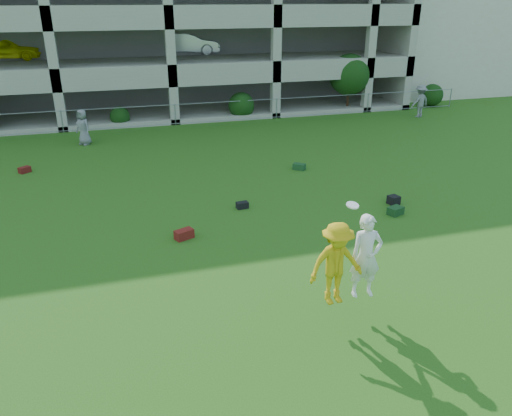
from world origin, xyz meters
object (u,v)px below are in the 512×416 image
object	(u,v)px
frisbee_contest	(345,262)
stucco_building	(442,19)
bystander_f	(420,101)
parking_garage	(152,8)
crate_d	(394,200)
bystander_c	(83,127)

from	to	relation	value
frisbee_contest	stucco_building	bearing A→B (deg)	52.40
bystander_f	parking_garage	distance (m)	18.63
bystander_f	stucco_building	bearing A→B (deg)	-141.95
bystander_f	crate_d	size ratio (longest dim) A/B	5.44
bystander_f	frisbee_contest	distance (m)	22.02
crate_d	bystander_c	bearing A→B (deg)	133.62
bystander_f	frisbee_contest	xyz separation A→B (m)	(-13.33, -17.52, 0.55)
frisbee_contest	parking_garage	size ratio (longest dim) A/B	0.07
stucco_building	crate_d	bearing A→B (deg)	-127.13
bystander_c	frisbee_contest	xyz separation A→B (m)	(5.84, -16.78, 0.64)
parking_garage	frisbee_contest	bearing A→B (deg)	-87.92
bystander_f	parking_garage	size ratio (longest dim) A/B	0.06
frisbee_contest	bystander_f	bearing A→B (deg)	52.73
bystander_c	crate_d	size ratio (longest dim) A/B	4.92
stucco_building	frisbee_contest	world-z (taller)	stucco_building
bystander_f	parking_garage	world-z (taller)	parking_garage
stucco_building	bystander_f	distance (m)	14.60
bystander_c	bystander_f	size ratio (longest dim) A/B	0.90
bystander_c	parking_garage	bearing A→B (deg)	115.14
stucco_building	bystander_c	distance (m)	30.50
bystander_c	crate_d	bearing A→B (deg)	1.52
bystander_f	crate_d	world-z (taller)	bystander_f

